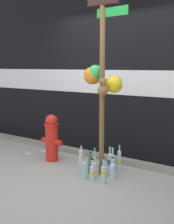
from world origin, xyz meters
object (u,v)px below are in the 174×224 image
object	(u,v)px
bottle_3	(95,168)
bottle_4	(81,158)
bottle_6	(85,169)
bottle_7	(112,170)
bottle_0	(95,163)
bottle_9	(110,160)
fire_hydrant	(52,138)
bottle_5	(104,173)
memorial_post	(101,65)
bottle_8	(113,163)
bottle_1	(90,164)
bottle_10	(119,160)
bottle_2	(92,171)

from	to	relation	value
bottle_3	bottle_4	bearing A→B (deg)	152.32
bottle_6	bottle_7	xyz separation A→B (m)	(0.32, 0.23, -0.01)
bottle_0	bottle_9	size ratio (longest dim) A/B	1.06
fire_hydrant	bottle_5	bearing A→B (deg)	-15.40
bottle_4	bottle_5	xyz separation A→B (m)	(0.63, -0.37, -0.00)
bottle_3	bottle_9	world-z (taller)	bottle_9
bottle_5	bottle_9	world-z (taller)	bottle_5
bottle_3	bottle_0	bearing A→B (deg)	124.36
memorial_post	bottle_3	distance (m)	1.48
bottle_8	bottle_9	xyz separation A→B (m)	(-0.15, 0.19, -0.04)
fire_hydrant	bottle_1	distance (m)	0.92
bottle_8	bottle_10	bearing A→B (deg)	89.13
bottle_3	bottle_7	distance (m)	0.26
memorial_post	bottle_6	size ratio (longest dim) A/B	8.35
bottle_6	memorial_post	bearing A→B (deg)	79.44
memorial_post	bottle_1	size ratio (longest dim) A/B	8.18
bottle_2	bottle_1	bearing A→B (deg)	130.22
fire_hydrant	bottle_10	world-z (taller)	fire_hydrant
bottle_1	bottle_2	bearing A→B (deg)	-49.78
fire_hydrant	bottle_2	xyz separation A→B (m)	(1.02, -0.31, -0.28)
bottle_5	bottle_10	xyz separation A→B (m)	(-0.06, 0.56, 0.02)
memorial_post	bottle_3	world-z (taller)	memorial_post
bottle_2	bottle_3	world-z (taller)	bottle_3
bottle_0	bottle_10	xyz separation A→B (m)	(0.28, 0.26, 0.03)
bottle_2	bottle_5	size ratio (longest dim) A/B	0.83
memorial_post	bottle_5	distance (m)	1.50
bottle_2	bottle_10	xyz separation A→B (m)	(0.14, 0.54, 0.05)
bottle_4	bottle_8	bearing A→B (deg)	-0.52
bottle_5	bottle_6	size ratio (longest dim) A/B	1.10
bottle_3	bottle_9	xyz separation A→B (m)	(0.02, 0.39, 0.01)
bottle_4	bottle_6	xyz separation A→B (m)	(0.32, -0.37, -0.01)
bottle_1	bottle_9	distance (m)	0.38
bottle_4	bottle_1	bearing A→B (deg)	-30.40
fire_hydrant	bottle_1	xyz separation A→B (m)	(0.87, -0.14, -0.26)
bottle_6	bottle_8	bearing A→B (deg)	56.19
fire_hydrant	bottle_6	size ratio (longest dim) A/B	2.39
fire_hydrant	bottle_7	world-z (taller)	fire_hydrant
bottle_4	bottle_7	world-z (taller)	bottle_4
bottle_4	bottle_8	size ratio (longest dim) A/B	0.87
bottle_4	bottle_7	bearing A→B (deg)	-12.57
memorial_post	bottle_4	bearing A→B (deg)	173.29
bottle_9	bottle_7	bearing A→B (deg)	-54.69
bottle_5	bottle_8	distance (m)	0.37
bottle_2	bottle_3	xyz separation A→B (m)	(-0.04, 0.13, 0.00)
bottle_5	bottle_7	size ratio (longest dim) A/B	1.15
bottle_6	bottle_7	world-z (taller)	bottle_6
bottle_6	bottle_5	bearing A→B (deg)	0.71
bottle_4	memorial_post	bearing A→B (deg)	-6.71
memorial_post	bottle_9	size ratio (longest dim) A/B	7.94
bottle_4	bottle_0	bearing A→B (deg)	-12.47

